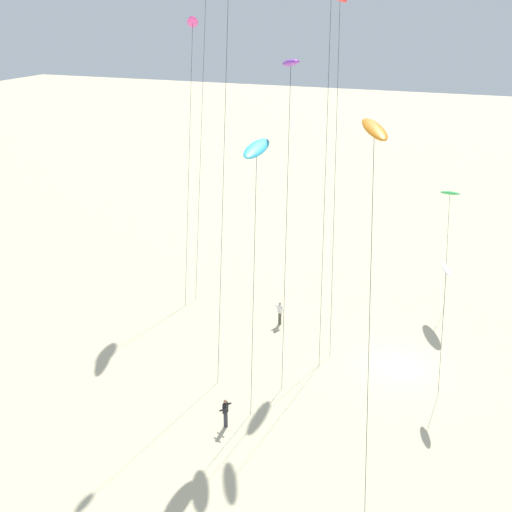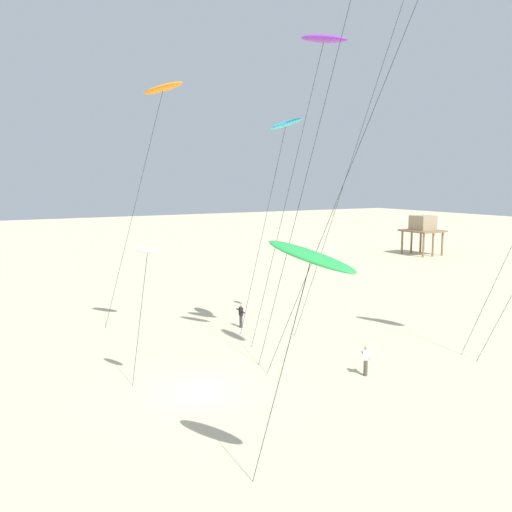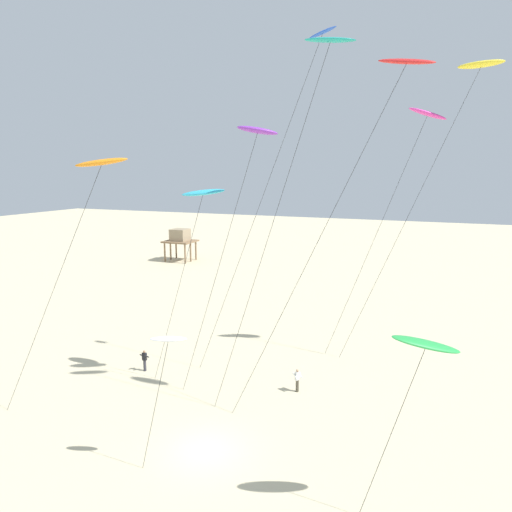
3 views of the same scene
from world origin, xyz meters
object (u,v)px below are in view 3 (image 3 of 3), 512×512
kite_yellow (480,66)px  kite_teal (328,47)px  kite_blue (316,51)px  kite_orange (101,164)px  stilt_house (180,238)px  kite_flyer_middle (297,380)px  kite_green (426,345)px  kite_cyan (203,193)px  kite_flyer_nearest (145,360)px  kite_white (168,341)px  kite_red (404,66)px  kite_purple (257,132)px  kite_magenta (427,116)px

kite_yellow → kite_teal: size_ratio=1.03×
kite_blue → kite_orange: size_ratio=1.54×
stilt_house → kite_teal: bearing=-49.4°
kite_flyer_middle → kite_yellow: bearing=43.5°
kite_green → stilt_house: size_ratio=1.59×
kite_cyan → kite_flyer_nearest: 13.88m
kite_white → stilt_house: bearing=120.9°
kite_red → kite_purple: bearing=177.4°
kite_cyan → kite_magenta: 18.06m
kite_cyan → kite_teal: kite_teal is taller
kite_purple → kite_orange: kite_purple is taller
kite_cyan → kite_blue: 12.38m
kite_magenta → kite_yellow: bearing=6.8°
kite_yellow → kite_magenta: kite_yellow is taller
kite_green → kite_cyan: 18.50m
kite_yellow → stilt_house: kite_yellow is taller
kite_blue → kite_white: size_ratio=3.40×
kite_yellow → kite_flyer_nearest: bearing=-153.8°
kite_purple → kite_flyer_middle: (2.53, 1.29, -16.76)m
kite_green → stilt_house: bearing=130.5°
kite_blue → kite_magenta: (7.08, 6.07, -3.93)m
kite_teal → kite_flyer_nearest: bearing=175.9°
kite_purple → kite_flyer_middle: size_ratio=10.89×
kite_teal → kite_flyer_nearest: size_ratio=13.53×
kite_blue → kite_flyer_middle: bearing=-88.0°
kite_magenta → kite_orange: size_ratio=1.25×
kite_teal → kite_orange: bearing=-155.6°
kite_cyan → kite_green: bearing=-30.3°
kite_blue → kite_flyer_middle: 22.66m
kite_yellow → stilt_house: bearing=146.2°
kite_blue → kite_magenta: bearing=40.6°
kite_red → stilt_house: kite_red is taller
kite_yellow → kite_red: kite_yellow is taller
kite_purple → kite_red: 9.35m
kite_green → kite_magenta: kite_magenta is taller
kite_cyan → kite_flyer_nearest: (-5.24, -0.28, -12.85)m
kite_purple → stilt_house: kite_purple is taller
kite_green → kite_yellow: kite_yellow is taller
kite_green → kite_flyer_middle: 14.87m
kite_yellow → kite_white: kite_yellow is taller
kite_green → kite_orange: kite_orange is taller
kite_magenta → kite_teal: 12.89m
kite_cyan → kite_blue: (6.61, 4.27, 9.56)m
kite_blue → kite_flyer_nearest: kite_blue is taller
kite_green → kite_magenta: bearing=94.6°
kite_cyan → kite_magenta: size_ratio=0.71×
kite_purple → kite_flyer_nearest: size_ratio=10.89×
kite_orange → kite_magenta: bearing=45.6°
kite_purple → kite_teal: (4.67, -0.89, 4.43)m
kite_orange → kite_flyer_middle: bearing=38.0°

